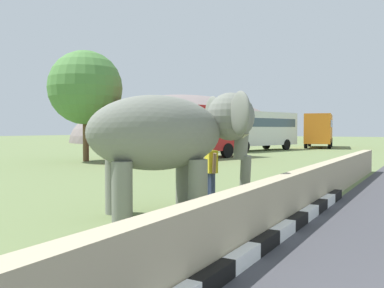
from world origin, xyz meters
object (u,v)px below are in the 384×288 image
Objects in this scene: bus_red at (182,127)px; bus_orange at (319,128)px; cow_near at (197,149)px; bus_white at (256,128)px; elephant at (171,134)px; person_handler at (211,169)px.

bus_orange is (21.89, -3.56, -0.00)m from bus_red.
cow_near is at bearing -138.68° from bus_red.
bus_red is 1.00× the size of bus_white.
bus_red is (14.86, 8.90, 0.26)m from elephant.
cow_near is at bearing 31.48° from person_handler.
cow_near is (9.73, 5.96, -0.06)m from person_handler.
cow_near is (11.25, 5.72, -0.96)m from elephant.
bus_red and bus_orange have the same top height.
person_handler is 0.17× the size of bus_white.
person_handler is at bearing -148.52° from cow_near.
bus_white is 9.93m from bus_orange.
bus_white is at bearing -0.71° from bus_red.
bus_white is 1.17× the size of bus_orange.
elephant is 28.79m from bus_white.
bus_orange is at bearing -9.25° from bus_red.
person_handler is 16.22m from bus_red.
elephant is 0.40× the size of bus_white.
bus_orange is 4.40× the size of cow_near.
bus_white is 16.50m from cow_near.
bus_red is at bearing 41.32° from cow_near.
cow_near is at bearing 26.95° from elephant.
bus_red reaches higher than person_handler.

